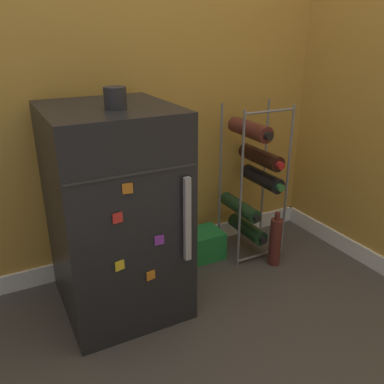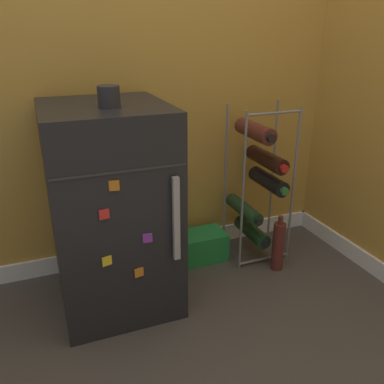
% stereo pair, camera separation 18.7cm
% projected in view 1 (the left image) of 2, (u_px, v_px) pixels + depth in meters
% --- Properties ---
extents(ground_plane, '(14.00, 14.00, 0.00)m').
position_uv_depth(ground_plane, '(243.00, 325.00, 1.67)').
color(ground_plane, '#423D38').
extents(wall_back, '(6.67, 0.07, 2.50)m').
position_uv_depth(wall_back, '(164.00, 3.00, 1.80)').
color(wall_back, '#BC8C38').
rests_on(wall_back, ground_plane).
extents(mini_fridge, '(0.48, 0.56, 0.87)m').
position_uv_depth(mini_fridge, '(115.00, 212.00, 1.67)').
color(mini_fridge, black).
rests_on(mini_fridge, ground_plane).
extents(wine_rack, '(0.29, 0.31, 0.80)m').
position_uv_depth(wine_rack, '(253.00, 179.00, 2.07)').
color(wine_rack, slate).
rests_on(wine_rack, ground_plane).
extents(soda_box, '(0.27, 0.17, 0.15)m').
position_uv_depth(soda_box, '(196.00, 246.00, 2.13)').
color(soda_box, '#1E7F38').
rests_on(soda_box, ground_plane).
extents(fridge_top_cup, '(0.08, 0.08, 0.08)m').
position_uv_depth(fridge_top_cup, '(115.00, 98.00, 1.43)').
color(fridge_top_cup, '#28282D').
rests_on(fridge_top_cup, mini_fridge).
extents(loose_bottle_floor, '(0.06, 0.06, 0.29)m').
position_uv_depth(loose_bottle_floor, '(275.00, 241.00, 2.06)').
color(loose_bottle_floor, '#56231E').
rests_on(loose_bottle_floor, ground_plane).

